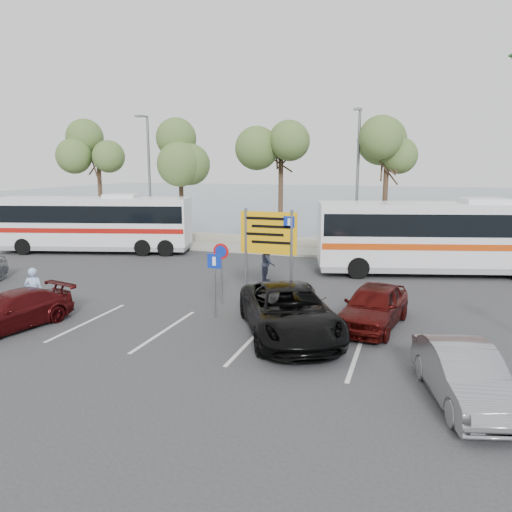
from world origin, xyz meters
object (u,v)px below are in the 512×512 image
(street_lamp_left, at_px, (149,174))
(coach_bus_left, at_px, (95,225))
(pedestrian_near, at_px, (34,292))
(direction_sign, at_px, (269,240))
(suv_black, at_px, (289,312))
(car_red, at_px, (374,306))
(pedestrian_far, at_px, (268,263))
(coach_bus_right, at_px, (443,239))
(car_silver_b, at_px, (464,375))
(car_maroon, at_px, (11,311))
(street_lamp_right, at_px, (357,176))

(street_lamp_left, distance_m, coach_bus_left, 4.69)
(coach_bus_left, height_order, pedestrian_near, coach_bus_left)
(direction_sign, bearing_deg, suv_black, -63.50)
(car_red, distance_m, pedestrian_far, 7.14)
(street_lamp_left, relative_size, coach_bus_left, 0.70)
(suv_black, xyz_separation_m, pedestrian_near, (-8.94, -0.83, 0.10))
(coach_bus_right, height_order, car_silver_b, coach_bus_right)
(street_lamp_left, height_order, coach_bus_right, street_lamp_left)
(car_silver_b, height_order, pedestrian_far, pedestrian_far)
(car_red, height_order, pedestrian_near, pedestrian_near)
(coach_bus_left, bearing_deg, car_maroon, -65.02)
(pedestrian_far, bearing_deg, car_red, -141.87)
(pedestrian_near, height_order, pedestrian_far, pedestrian_near)
(coach_bus_left, distance_m, pedestrian_near, 12.92)
(car_maroon, bearing_deg, street_lamp_right, 74.39)
(street_lamp_right, height_order, pedestrian_far, street_lamp_right)
(coach_bus_right, relative_size, pedestrian_far, 7.12)
(car_red, relative_size, pedestrian_far, 2.45)
(street_lamp_left, distance_m, coach_bus_right, 17.99)
(car_maroon, xyz_separation_m, pedestrian_near, (-0.24, 1.34, 0.27))
(car_red, bearing_deg, car_silver_b, -53.42)
(street_lamp_right, relative_size, coach_bus_right, 0.67)
(street_lamp_left, xyz_separation_m, pedestrian_far, (10.00, -7.02, -3.75))
(street_lamp_left, distance_m, car_maroon, 16.88)
(coach_bus_left, bearing_deg, pedestrian_near, -63.46)
(street_lamp_left, bearing_deg, coach_bus_left, -123.52)
(suv_black, xyz_separation_m, car_silver_b, (4.80, -3.05, -0.13))
(suv_black, bearing_deg, street_lamp_left, 106.51)
(direction_sign, bearing_deg, pedestrian_near, -149.68)
(pedestrian_near, xyz_separation_m, pedestrian_far, (6.24, 7.54, -0.03))
(coach_bus_right, bearing_deg, car_maroon, -136.35)
(car_maroon, height_order, pedestrian_near, pedestrian_near)
(coach_bus_left, relative_size, suv_black, 2.07)
(coach_bus_left, bearing_deg, car_silver_b, -35.19)
(suv_black, height_order, pedestrian_near, pedestrian_near)
(coach_bus_left, bearing_deg, suv_black, -36.07)
(car_maroon, relative_size, car_red, 0.99)
(car_maroon, distance_m, pedestrian_near, 1.39)
(direction_sign, xyz_separation_m, pedestrian_far, (-1.00, 3.30, -1.58))
(street_lamp_left, xyz_separation_m, suv_black, (12.70, -13.73, -3.83))
(street_lamp_left, height_order, suv_black, street_lamp_left)
(coach_bus_left, bearing_deg, car_red, -27.76)
(street_lamp_right, relative_size, car_silver_b, 2.05)
(direction_sign, relative_size, car_silver_b, 0.92)
(direction_sign, height_order, suv_black, direction_sign)
(coach_bus_right, distance_m, car_maroon, 18.69)
(street_lamp_right, bearing_deg, car_silver_b, -74.98)
(street_lamp_right, bearing_deg, pedestrian_near, -122.40)
(car_silver_b, relative_size, pedestrian_near, 2.24)
(street_lamp_left, xyz_separation_m, car_silver_b, (17.50, -16.77, -3.95))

